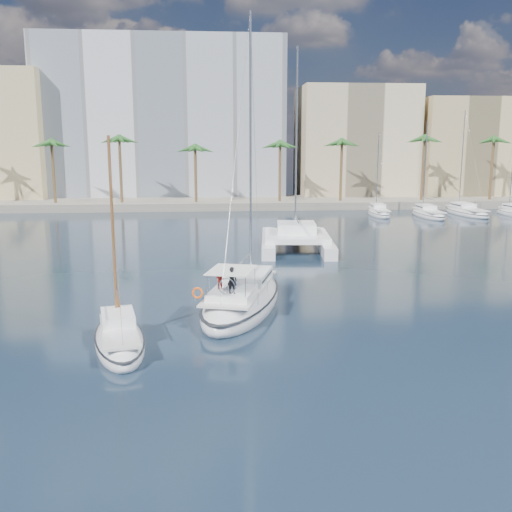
{
  "coord_description": "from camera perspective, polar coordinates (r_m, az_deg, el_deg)",
  "views": [
    {
      "loc": [
        -4.27,
        -32.59,
        9.83
      ],
      "look_at": [
        -1.44,
        1.5,
        3.2
      ],
      "focal_mm": 40.0,
      "sensor_mm": 36.0,
      "label": 1
    }
  ],
  "objects": [
    {
      "name": "palm_left",
      "position": [
        94.39,
        -23.5,
        10.36
      ],
      "size": [
        3.6,
        3.6,
        12.3
      ],
      "color": "brown",
      "rests_on": "ground"
    },
    {
      "name": "quay",
      "position": [
        94.14,
        -2.12,
        5.34
      ],
      "size": [
        120.0,
        14.0,
        1.2
      ],
      "primitive_type": "cube",
      "color": "gray",
      "rests_on": "ground"
    },
    {
      "name": "seagull",
      "position": [
        40.63,
        -0.23,
        -1.81
      ],
      "size": [
        1.23,
        0.53,
        0.23
      ],
      "color": "silver",
      "rests_on": "ground"
    },
    {
      "name": "palm_centre",
      "position": [
        89.69,
        -2.05,
        11.25
      ],
      "size": [
        3.6,
        3.6,
        12.3
      ],
      "color": "brown",
      "rests_on": "ground"
    },
    {
      "name": "moored_yacht_a",
      "position": [
        83.78,
        12.17,
        3.99
      ],
      "size": [
        3.37,
        9.52,
        11.9
      ],
      "primitive_type": null,
      "rotation": [
        0.0,
        0.0,
        -0.07
      ],
      "color": "silver",
      "rests_on": "ground"
    },
    {
      "name": "moored_yacht_b",
      "position": [
        84.04,
        16.81,
        3.79
      ],
      "size": [
        3.32,
        10.83,
        13.72
      ],
      "primitive_type": null,
      "rotation": [
        0.0,
        0.0,
        -0.02
      ],
      "color": "silver",
      "rests_on": "ground"
    },
    {
      "name": "main_sloop",
      "position": [
        35.19,
        -1.39,
        -4.32
      ],
      "size": [
        7.3,
        13.27,
        18.78
      ],
      "rotation": [
        0.0,
        0.0,
        -0.27
      ],
      "color": "silver",
      "rests_on": "ground"
    },
    {
      "name": "small_sloop",
      "position": [
        29.38,
        -13.5,
        -8.05
      ],
      "size": [
        3.91,
        7.96,
        10.96
      ],
      "rotation": [
        0.0,
        0.0,
        0.21
      ],
      "color": "silver",
      "rests_on": "ground"
    },
    {
      "name": "ground",
      "position": [
        34.3,
        2.62,
        -5.7
      ],
      "size": [
        160.0,
        160.0,
        0.0
      ],
      "primitive_type": "plane",
      "color": "black",
      "rests_on": "ground"
    },
    {
      "name": "moored_yacht_c",
      "position": [
        88.43,
        20.27,
        3.91
      ],
      "size": [
        3.98,
        12.33,
        15.54
      ],
      "primitive_type": null,
      "rotation": [
        0.0,
        0.0,
        0.03
      ],
      "color": "silver",
      "rests_on": "ground"
    },
    {
      "name": "building_modern",
      "position": [
        105.95,
        -9.16,
        13.09
      ],
      "size": [
        42.0,
        16.0,
        28.0
      ],
      "primitive_type": "cube",
      "color": "silver",
      "rests_on": "ground"
    },
    {
      "name": "building_tan_right",
      "position": [
        110.72,
        20.28,
        9.88
      ],
      "size": [
        18.0,
        12.0,
        18.0
      ],
      "primitive_type": "cube",
      "color": "tan",
      "rests_on": "ground"
    },
    {
      "name": "building_beige",
      "position": [
        105.9,
        9.81,
        10.91
      ],
      "size": [
        20.0,
        14.0,
        20.0
      ],
      "primitive_type": "cube",
      "color": "beige",
      "rests_on": "ground"
    },
    {
      "name": "catamaran",
      "position": [
        55.45,
        4.04,
        1.96
      ],
      "size": [
        7.92,
        13.82,
        19.12
      ],
      "rotation": [
        0.0,
        0.0,
        -0.1
      ],
      "color": "silver",
      "rests_on": "ground"
    },
    {
      "name": "palm_right",
      "position": [
        97.42,
        18.73,
        10.67
      ],
      "size": [
        3.6,
        3.6,
        12.3
      ],
      "color": "brown",
      "rests_on": "ground"
    }
  ]
}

